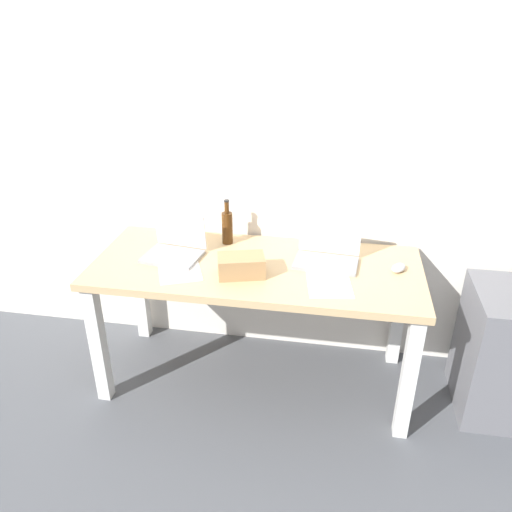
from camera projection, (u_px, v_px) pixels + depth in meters
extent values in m
plane|color=#515459|center=(256.00, 377.00, 2.98)|extent=(8.00, 8.00, 0.00)
cube|color=silver|center=(269.00, 142.00, 2.77)|extent=(5.20, 0.08, 2.60)
cube|color=tan|center=(256.00, 268.00, 2.65)|extent=(1.72, 0.72, 0.04)
cube|color=silver|center=(98.00, 344.00, 2.68)|extent=(0.07, 0.07, 0.71)
cube|color=silver|center=(408.00, 379.00, 2.43)|extent=(0.07, 0.07, 0.71)
cube|color=silver|center=(140.00, 288.00, 3.21)|extent=(0.07, 0.07, 0.71)
cube|color=silver|center=(399.00, 311.00, 2.96)|extent=(0.07, 0.07, 0.71)
cube|color=gray|center=(172.00, 257.00, 2.70)|extent=(0.32, 0.26, 0.02)
cube|color=white|center=(180.00, 230.00, 2.75)|extent=(0.30, 0.07, 0.20)
cube|color=gray|center=(326.00, 263.00, 2.64)|extent=(0.34, 0.22, 0.02)
cube|color=white|center=(330.00, 236.00, 2.67)|extent=(0.33, 0.06, 0.21)
cylinder|color=#47280F|center=(227.00, 228.00, 2.84)|extent=(0.06, 0.06, 0.18)
cylinder|color=#47280F|center=(227.00, 207.00, 2.78)|extent=(0.03, 0.03, 0.07)
cylinder|color=black|center=(227.00, 201.00, 2.76)|extent=(0.03, 0.03, 0.01)
ellipsoid|color=silver|center=(399.00, 268.00, 2.57)|extent=(0.10, 0.12, 0.03)
cube|color=tan|center=(241.00, 266.00, 2.52)|extent=(0.26, 0.20, 0.10)
cube|color=white|center=(329.00, 283.00, 2.47)|extent=(0.25, 0.32, 0.00)
cube|color=white|center=(179.00, 269.00, 2.59)|extent=(0.31, 0.35, 0.00)
cube|color=slate|center=(503.00, 352.00, 2.63)|extent=(0.40, 0.48, 0.71)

